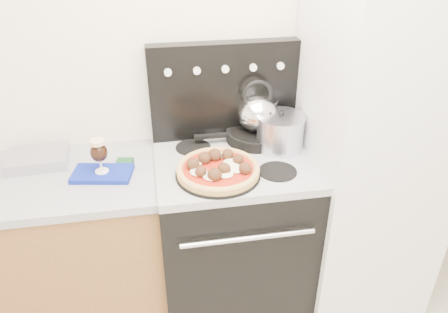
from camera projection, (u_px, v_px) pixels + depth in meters
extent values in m
cube|color=silver|center=(206.00, 73.00, 2.23)|extent=(3.50, 0.01, 2.50)
cube|color=brown|center=(20.00, 258.00, 2.23)|extent=(1.45, 0.60, 0.86)
cube|color=black|center=(232.00, 235.00, 2.37)|extent=(0.76, 0.65, 0.88)
cube|color=#ADADB2|center=(233.00, 163.00, 2.14)|extent=(0.76, 0.65, 0.04)
cube|color=black|center=(224.00, 91.00, 2.24)|extent=(0.76, 0.08, 0.50)
cube|color=silver|center=(371.00, 144.00, 2.20)|extent=(0.64, 0.68, 1.90)
cube|color=silver|center=(38.00, 159.00, 2.12)|extent=(0.29, 0.22, 0.06)
cube|color=#0F2094|center=(102.00, 174.00, 2.03)|extent=(0.29, 0.20, 0.02)
cylinder|color=black|center=(218.00, 174.00, 2.00)|extent=(0.42, 0.42, 0.01)
cylinder|color=black|center=(256.00, 135.00, 2.29)|extent=(0.32, 0.32, 0.06)
cylinder|color=silver|center=(280.00, 133.00, 2.19)|extent=(0.25, 0.25, 0.17)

